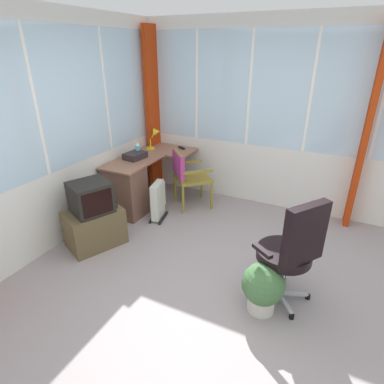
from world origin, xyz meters
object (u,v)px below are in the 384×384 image
object	(u,v)px
office_chair	(292,248)
potted_plant	(263,287)
tv_on_stand	(94,218)
tv_remote	(182,148)
desk_lamp	(155,135)
paper_tray	(135,156)
spray_bottle	(138,149)
desk	(129,187)
wooden_armchair	(185,172)
space_heater	(158,200)

from	to	relation	value
office_chair	potted_plant	size ratio (longest dim) A/B	2.21
tv_on_stand	potted_plant	bearing A→B (deg)	-94.65
tv_remote	desk_lamp	bearing A→B (deg)	143.20
paper_tray	tv_on_stand	size ratio (longest dim) A/B	0.37
spray_bottle	tv_on_stand	world-z (taller)	spray_bottle
desk	potted_plant	distance (m)	2.44
desk	desk_lamp	size ratio (longest dim) A/B	4.47
tv_on_stand	desk	bearing A→B (deg)	7.49
office_chair	tv_on_stand	bearing A→B (deg)	90.68
desk	tv_on_stand	xyz separation A→B (m)	(-0.87, -0.11, -0.05)
desk_lamp	office_chair	distance (m)	2.97
office_chair	desk	bearing A→B (deg)	70.64
spray_bottle	potted_plant	xyz separation A→B (m)	(-1.39, -2.28, -0.58)
wooden_armchair	potted_plant	xyz separation A→B (m)	(-1.56, -1.59, -0.29)
wooden_armchair	tv_on_stand	bearing A→B (deg)	159.96
desk_lamp	wooden_armchair	xyz separation A→B (m)	(-0.30, -0.68, -0.40)
spray_bottle	potted_plant	size ratio (longest dim) A/B	0.44
spray_bottle	wooden_armchair	size ratio (longest dim) A/B	0.25
office_chair	tv_remote	bearing A→B (deg)	48.51
space_heater	spray_bottle	bearing A→B (deg)	58.38
wooden_armchair	potted_plant	world-z (taller)	wooden_armchair
tv_remote	potted_plant	bearing A→B (deg)	-105.57
tv_remote	potted_plant	distance (m)	2.80
wooden_armchair	paper_tray	bearing A→B (deg)	113.18
desk	desk_lamp	xyz separation A→B (m)	(0.83, 0.06, 0.54)
spray_bottle	desk_lamp	bearing A→B (deg)	-1.85
desk	wooden_armchair	world-z (taller)	wooden_armchair
tv_remote	spray_bottle	xyz separation A→B (m)	(-0.62, 0.40, 0.09)
potted_plant	paper_tray	bearing A→B (deg)	60.38
spray_bottle	paper_tray	xyz separation A→B (m)	(-0.12, -0.03, -0.06)
desk_lamp	spray_bottle	world-z (taller)	desk_lamp
potted_plant	space_heater	bearing A→B (deg)	58.57
tv_on_stand	spray_bottle	bearing A→B (deg)	8.55
space_heater	potted_plant	bearing A→B (deg)	-121.43
tv_remote	space_heater	xyz separation A→B (m)	(-0.94, -0.12, -0.48)
desk	paper_tray	distance (m)	0.46
desk	tv_remote	distance (m)	1.09
paper_tray	potted_plant	distance (m)	2.64
paper_tray	potted_plant	size ratio (longest dim) A/B	0.61
tv_remote	spray_bottle	distance (m)	0.74
spray_bottle	potted_plant	world-z (taller)	spray_bottle
spray_bottle	office_chair	distance (m)	2.74
tv_on_stand	potted_plant	world-z (taller)	tv_on_stand
space_heater	paper_tray	bearing A→B (deg)	67.33
desk_lamp	tv_remote	distance (m)	0.46
tv_remote	space_heater	bearing A→B (deg)	-141.03
tv_remote	space_heater	world-z (taller)	tv_remote
office_chair	potted_plant	bearing A→B (deg)	137.93
potted_plant	spray_bottle	bearing A→B (deg)	58.53
tv_remote	potted_plant	xyz separation A→B (m)	(-2.02, -1.88, -0.49)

